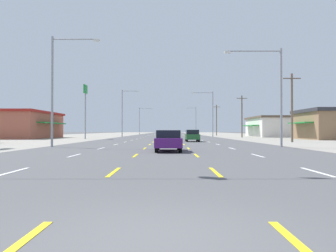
{
  "coord_description": "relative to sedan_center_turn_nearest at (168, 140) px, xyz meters",
  "views": [
    {
      "loc": [
        0.12,
        -4.34,
        1.43
      ],
      "look_at": [
        0.26,
        66.25,
        2.43
      ],
      "focal_mm": 35.17,
      "sensor_mm": 36.0,
      "label": 1
    }
  ],
  "objects": [
    {
      "name": "sedan_center_turn_mid",
      "position": [
        -0.24,
        30.54,
        0.0
      ],
      "size": [
        1.8,
        4.5,
        1.46
      ],
      "color": "red",
      "rests_on": "ground"
    },
    {
      "name": "signal_span_wire",
      "position": [
        0.31,
        -9.63,
        4.75
      ],
      "size": [
        27.74,
        0.53,
        9.57
      ],
      "color": "brown",
      "rests_on": "ground"
    },
    {
      "name": "streetlight_left_row_0",
      "position": [
        -9.85,
        6.22,
        4.94
      ],
      "size": [
        4.29,
        0.26,
        9.81
      ],
      "color": "gray",
      "rests_on": "ground"
    },
    {
      "name": "ground_plane",
      "position": [
        -0.14,
        47.51,
        -0.76
      ],
      "size": [
        572.0,
        572.0,
        0.0
      ],
      "primitive_type": "plane",
      "color": "#4C4C4F"
    },
    {
      "name": "storefront_left_row_1",
      "position": [
        -28.58,
        38.73,
        1.76
      ],
      "size": [
        14.21,
        17.48,
        5.0
      ],
      "color": "#A35642",
      "rests_on": "ground"
    },
    {
      "name": "hatchback_center_turn_farther",
      "position": [
        -0.08,
        110.83,
        0.03
      ],
      "size": [
        1.72,
        3.9,
        1.54
      ],
      "color": "navy",
      "rests_on": "ground"
    },
    {
      "name": "streetlight_left_row_1",
      "position": [
        -9.94,
        50.6,
        5.27
      ],
      "size": [
        3.84,
        0.26,
        10.55
      ],
      "color": "gray",
      "rests_on": "ground"
    },
    {
      "name": "streetlight_right_row_1",
      "position": [
        9.49,
        50.6,
        5.2
      ],
      "size": [
        4.87,
        0.26,
        10.19
      ],
      "color": "gray",
      "rests_on": "ground"
    },
    {
      "name": "sedan_far_right_midfar",
      "position": [
        6.81,
        89.79,
        0.0
      ],
      "size": [
        1.8,
        4.5,
        1.46
      ],
      "color": "white",
      "rests_on": "ground"
    },
    {
      "name": "streetlight_right_row_0",
      "position": [
        9.38,
        6.22,
        4.48
      ],
      "size": [
        5.13,
        0.26,
        8.74
      ],
      "color": "gray",
      "rests_on": "ground"
    },
    {
      "name": "sedan_center_turn_far",
      "position": [
        -0.37,
        93.86,
        0.0
      ],
      "size": [
        1.8,
        4.5,
        1.46
      ],
      "color": "#4C196B",
      "rests_on": "ground"
    },
    {
      "name": "utility_pole_right_row_0",
      "position": [
        15.44,
        18.08,
        3.71
      ],
      "size": [
        2.2,
        0.26,
        8.56
      ],
      "color": "brown",
      "rests_on": "ground"
    },
    {
      "name": "streetlight_right_row_2",
      "position": [
        9.69,
        94.98,
        4.85
      ],
      "size": [
        3.52,
        0.26,
        9.81
      ],
      "color": "gray",
      "rests_on": "ground"
    },
    {
      "name": "lot_apron_right",
      "position": [
        24.61,
        47.51,
        -0.75
      ],
      "size": [
        28.0,
        440.0,
        0.01
      ],
      "primitive_type": "cube",
      "color": "gray",
      "rests_on": "ground"
    },
    {
      "name": "lot_apron_left",
      "position": [
        -24.89,
        47.51,
        -0.75
      ],
      "size": [
        28.0,
        440.0,
        0.01
      ],
      "primitive_type": "cube",
      "color": "gray",
      "rests_on": "ground"
    },
    {
      "name": "lane_markings",
      "position": [
        -0.14,
        86.01,
        -0.75
      ],
      "size": [
        10.64,
        227.6,
        0.01
      ],
      "color": "white",
      "rests_on": "ground"
    },
    {
      "name": "streetlight_left_row_2",
      "position": [
        -9.72,
        94.98,
        4.96
      ],
      "size": [
        5.05,
        0.26,
        9.68
      ],
      "color": "gray",
      "rests_on": "ground"
    },
    {
      "name": "sedan_center_turn_nearest",
      "position": [
        0.0,
        0.0,
        0.0
      ],
      "size": [
        1.8,
        4.5,
        1.46
      ],
      "color": "#4C196B",
      "rests_on": "ground"
    },
    {
      "name": "utility_pole_right_row_1",
      "position": [
        15.46,
        45.9,
        3.84
      ],
      "size": [
        2.2,
        0.26,
        8.8
      ],
      "color": "brown",
      "rests_on": "ground"
    },
    {
      "name": "utility_pole_right_row_2",
      "position": [
        14.15,
        73.02,
        3.92
      ],
      "size": [
        2.2,
        0.26,
        8.96
      ],
      "color": "brown",
      "rests_on": "ground"
    },
    {
      "name": "storefront_right_row_2",
      "position": [
        25.27,
        53.5,
        1.6
      ],
      "size": [
        12.77,
        15.46,
        4.66
      ],
      "color": "silver",
      "rests_on": "ground"
    },
    {
      "name": "pole_sign_left_row_1",
      "position": [
        -14.28,
        33.74,
        6.16
      ],
      "size": [
        0.24,
        1.92,
        9.33
      ],
      "color": "gray",
      "rests_on": "ground"
    },
    {
      "name": "hatchback_inner_right_near",
      "position": [
        3.14,
        19.99,
        0.03
      ],
      "size": [
        1.72,
        3.9,
        1.54
      ],
      "color": "#235B2D",
      "rests_on": "ground"
    }
  ]
}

